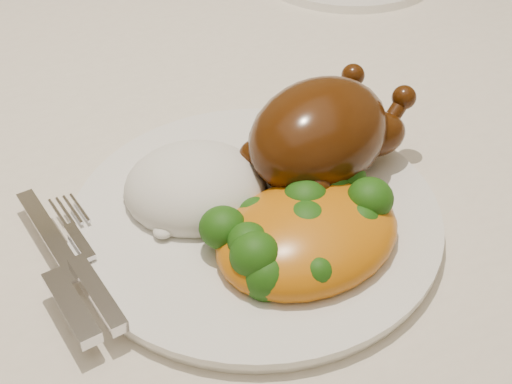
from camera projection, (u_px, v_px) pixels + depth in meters
name	position (u px, v px, depth m)	size (l,w,h in m)	color
dining_table	(115.00, 193.00, 0.73)	(1.60, 0.90, 0.76)	brown
tablecloth	(105.00, 135.00, 0.69)	(1.73, 1.03, 0.18)	silver
dinner_plate	(256.00, 218.00, 0.54)	(0.28, 0.28, 0.01)	white
roast_chicken	(322.00, 132.00, 0.55)	(0.17, 0.14, 0.08)	#492207
rice_mound	(196.00, 188.00, 0.54)	(0.13, 0.13, 0.06)	white
mac_and_cheese	(309.00, 230.00, 0.50)	(0.16, 0.13, 0.06)	orange
cutlery	(76.00, 276.00, 0.48)	(0.05, 0.17, 0.01)	silver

